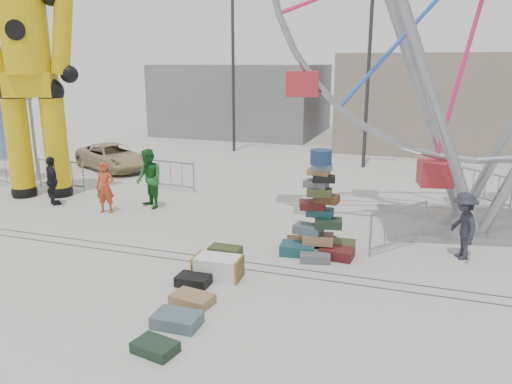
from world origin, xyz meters
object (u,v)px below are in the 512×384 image
(barricade_dummy_c, at_px, (170,175))
(barricade_wheel_front, at_px, (399,228))
(lamp_post_right, at_px, (371,64))
(crash_test_dummy, at_px, (29,67))
(pedestrian_red, at_px, (105,188))
(pedestrian_green, at_px, (149,179))
(pedestrian_black, at_px, (52,181))
(suitcase_tower, at_px, (319,225))
(lamp_post_left, at_px, (235,64))
(barricade_wheel_back, at_px, (485,188))
(parked_suv, at_px, (113,157))
(barricade_dummy_a, at_px, (6,172))
(barricade_dummy_b, at_px, (61,175))
(steamer_trunk, at_px, (218,267))
(pedestrian_grey, at_px, (463,226))

(barricade_dummy_c, xyz_separation_m, barricade_wheel_front, (8.30, -3.47, 0.00))
(lamp_post_right, relative_size, crash_test_dummy, 0.95)
(pedestrian_red, relative_size, pedestrian_green, 0.83)
(barricade_dummy_c, height_order, pedestrian_green, pedestrian_green)
(pedestrian_black, bearing_deg, suitcase_tower, -152.94)
(lamp_post_left, distance_m, barricade_wheel_back, 13.86)
(barricade_wheel_back, bearing_deg, parked_suv, -136.85)
(crash_test_dummy, xyz_separation_m, pedestrian_black, (1.18, -0.79, -3.62))
(barricade_dummy_c, distance_m, pedestrian_green, 2.40)
(crash_test_dummy, relative_size, barricade_wheel_front, 4.20)
(crash_test_dummy, bearing_deg, pedestrian_red, -38.20)
(lamp_post_right, distance_m, barricade_dummy_a, 15.28)
(barricade_dummy_c, xyz_separation_m, pedestrian_black, (-2.68, -3.03, 0.26))
(barricade_dummy_b, distance_m, barricade_dummy_c, 4.06)
(lamp_post_right, distance_m, barricade_dummy_c, 9.82)
(suitcase_tower, distance_m, steamer_trunk, 2.81)
(barricade_dummy_b, height_order, pedestrian_red, pedestrian_red)
(lamp_post_right, height_order, steamer_trunk, lamp_post_right)
(lamp_post_right, xyz_separation_m, pedestrian_black, (-8.98, -9.46, -3.67))
(steamer_trunk, height_order, pedestrian_grey, pedestrian_grey)
(barricade_dummy_c, bearing_deg, steamer_trunk, -48.60)
(suitcase_tower, relative_size, steamer_trunk, 2.52)
(pedestrian_green, bearing_deg, parked_suv, 169.66)
(pedestrian_black, bearing_deg, steamer_trunk, -169.78)
(steamer_trunk, height_order, barricade_wheel_back, barricade_wheel_back)
(crash_test_dummy, distance_m, steamer_trunk, 10.46)
(barricade_dummy_a, distance_m, barricade_wheel_back, 17.17)
(pedestrian_black, bearing_deg, barricade_wheel_back, -124.84)
(suitcase_tower, relative_size, barricade_wheel_back, 1.29)
(lamp_post_right, relative_size, barricade_wheel_back, 4.00)
(crash_test_dummy, xyz_separation_m, parked_suv, (-0.26, 4.62, -3.86))
(pedestrian_green, bearing_deg, barricade_wheel_back, 56.36)
(barricade_dummy_c, distance_m, pedestrian_grey, 10.43)
(lamp_post_left, bearing_deg, pedestrian_grey, -49.01)
(steamer_trunk, distance_m, barricade_dummy_b, 10.12)
(lamp_post_right, height_order, crash_test_dummy, crash_test_dummy)
(barricade_wheel_front, distance_m, pedestrian_black, 11.00)
(lamp_post_left, xyz_separation_m, barricade_wheel_front, (9.01, -11.90, -3.93))
(barricade_wheel_back, relative_size, pedestrian_black, 1.24)
(barricade_dummy_b, height_order, pedestrian_green, pedestrian_green)
(steamer_trunk, xyz_separation_m, barricade_dummy_a, (-10.81, 4.99, 0.31))
(pedestrian_green, bearing_deg, suitcase_tower, 15.42)
(crash_test_dummy, distance_m, barricade_dummy_c, 5.91)
(barricade_wheel_back, distance_m, pedestrian_green, 11.01)
(steamer_trunk, xyz_separation_m, pedestrian_green, (-4.20, 4.26, 0.72))
(crash_test_dummy, bearing_deg, barricade_dummy_a, 141.28)
(barricade_dummy_c, bearing_deg, pedestrian_grey, -14.57)
(crash_test_dummy, xyz_separation_m, pedestrian_grey, (13.64, -1.39, -3.61))
(parked_suv, bearing_deg, barricade_wheel_front, -86.88)
(lamp_post_left, height_order, pedestrian_grey, lamp_post_left)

